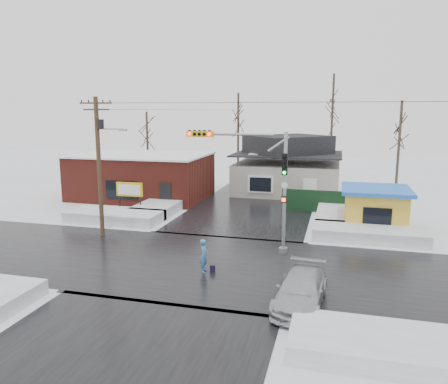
% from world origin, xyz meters
% --- Properties ---
extents(ground, '(120.00, 120.00, 0.00)m').
position_xyz_m(ground, '(0.00, 0.00, 0.00)').
color(ground, white).
rests_on(ground, ground).
extents(road_ns, '(10.00, 120.00, 0.02)m').
position_xyz_m(road_ns, '(0.00, 0.00, 0.01)').
color(road_ns, black).
rests_on(road_ns, ground).
extents(road_ew, '(120.00, 10.00, 0.02)m').
position_xyz_m(road_ew, '(0.00, 0.00, 0.01)').
color(road_ew, black).
rests_on(road_ew, ground).
extents(snowbank_nw, '(7.00, 3.00, 0.80)m').
position_xyz_m(snowbank_nw, '(-9.00, 7.00, 0.40)').
color(snowbank_nw, white).
rests_on(snowbank_nw, ground).
extents(snowbank_ne, '(7.00, 3.00, 0.80)m').
position_xyz_m(snowbank_ne, '(9.00, 7.00, 0.40)').
color(snowbank_ne, white).
rests_on(snowbank_ne, ground).
extents(snowbank_se, '(7.00, 3.00, 0.70)m').
position_xyz_m(snowbank_se, '(9.00, -7.00, 0.35)').
color(snowbank_se, white).
rests_on(snowbank_se, ground).
extents(snowbank_nside_w, '(3.00, 8.00, 0.80)m').
position_xyz_m(snowbank_nside_w, '(-7.00, 12.00, 0.40)').
color(snowbank_nside_w, white).
rests_on(snowbank_nside_w, ground).
extents(snowbank_nside_e, '(3.00, 8.00, 0.80)m').
position_xyz_m(snowbank_nside_e, '(7.00, 12.00, 0.40)').
color(snowbank_nside_e, white).
rests_on(snowbank_nside_e, ground).
extents(traffic_signal, '(6.05, 0.68, 7.00)m').
position_xyz_m(traffic_signal, '(2.43, 2.97, 4.54)').
color(traffic_signal, gray).
rests_on(traffic_signal, ground).
extents(utility_pole, '(3.15, 0.44, 9.00)m').
position_xyz_m(utility_pole, '(-7.93, 3.50, 5.11)').
color(utility_pole, '#382619').
rests_on(utility_pole, ground).
extents(brick_building, '(12.20, 8.20, 4.12)m').
position_xyz_m(brick_building, '(-11.00, 15.99, 2.08)').
color(brick_building, maroon).
rests_on(brick_building, ground).
extents(marquee_sign, '(2.20, 0.21, 2.55)m').
position_xyz_m(marquee_sign, '(-9.00, 9.49, 1.92)').
color(marquee_sign, black).
rests_on(marquee_sign, ground).
extents(house, '(10.40, 8.40, 5.76)m').
position_xyz_m(house, '(2.00, 22.00, 2.62)').
color(house, '#A7A197').
rests_on(house, ground).
extents(kiosk, '(4.60, 4.60, 2.88)m').
position_xyz_m(kiosk, '(9.50, 9.99, 1.46)').
color(kiosk, gold).
rests_on(kiosk, ground).
extents(fence, '(8.00, 0.12, 1.80)m').
position_xyz_m(fence, '(6.50, 14.00, 0.90)').
color(fence, black).
rests_on(fence, ground).
extents(tree_far_left, '(3.00, 3.00, 10.00)m').
position_xyz_m(tree_far_left, '(-4.00, 26.00, 7.95)').
color(tree_far_left, '#332821').
rests_on(tree_far_left, ground).
extents(tree_far_mid, '(3.00, 3.00, 12.00)m').
position_xyz_m(tree_far_mid, '(6.00, 28.00, 9.54)').
color(tree_far_mid, '#332821').
rests_on(tree_far_mid, ground).
extents(tree_far_right, '(3.00, 3.00, 9.00)m').
position_xyz_m(tree_far_right, '(12.00, 20.00, 7.16)').
color(tree_far_right, '#332821').
rests_on(tree_far_right, ground).
extents(tree_far_west, '(3.00, 3.00, 8.00)m').
position_xyz_m(tree_far_west, '(-14.00, 24.00, 6.36)').
color(tree_far_west, '#332821').
rests_on(tree_far_west, ground).
extents(pedestrian, '(0.46, 0.66, 1.72)m').
position_xyz_m(pedestrian, '(0.48, -1.13, 0.86)').
color(pedestrian, teal).
rests_on(pedestrian, ground).
extents(car, '(2.22, 4.87, 1.38)m').
position_xyz_m(car, '(5.59, -3.82, 0.69)').
color(car, '#B4B7BC').
rests_on(car, ground).
extents(shopping_bag, '(0.30, 0.20, 0.35)m').
position_xyz_m(shopping_bag, '(0.91, -1.07, 0.17)').
color(shopping_bag, black).
rests_on(shopping_bag, ground).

